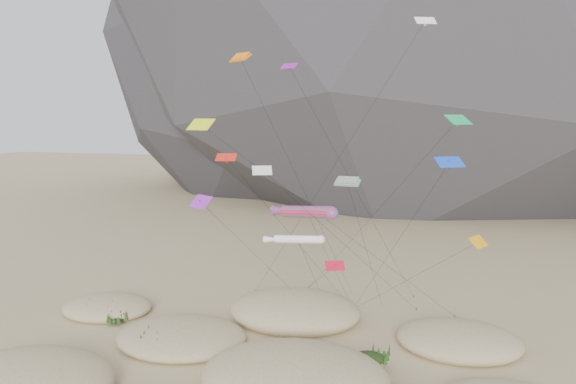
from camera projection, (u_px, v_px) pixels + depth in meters
The scene contains 8 objects.
dunes at pixel (261, 366), 45.09m from camera, with size 49.33×36.54×3.68m.
dune_grass at pixel (269, 367), 44.67m from camera, with size 42.91×29.96×1.47m.
kite_stakes at pixel (351, 301), 63.10m from camera, with size 22.94×7.06×0.30m.
rainbow_tube_kite at pixel (305, 212), 52.58m from camera, with size 7.72×13.87×12.75m.
white_tube_kite at pixel (295, 239), 51.18m from camera, with size 6.01×11.37×10.14m.
orange_parafoil at pixel (242, 61), 53.94m from camera, with size 10.16×13.68×26.81m.
multi_parafoil at pixel (348, 184), 45.92m from camera, with size 2.15×15.79×15.81m.
delta_kites at pixel (323, 161), 49.08m from camera, with size 26.72×21.79×29.05m.
Camera 1 is at (13.79, -36.40, 20.46)m, focal length 35.00 mm.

